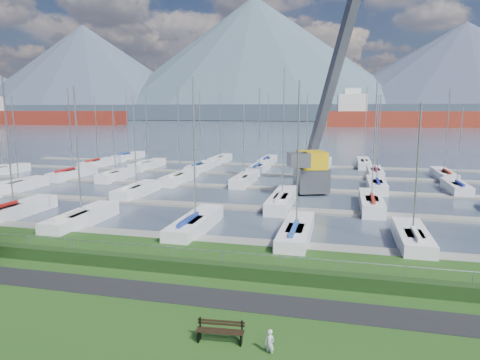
% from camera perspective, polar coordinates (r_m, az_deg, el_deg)
% --- Properties ---
extents(path, '(160.00, 2.00, 0.04)m').
position_cam_1_polar(path, '(21.22, -9.90, -14.59)').
color(path, black).
rests_on(path, grass).
extents(water, '(800.00, 540.00, 0.20)m').
position_cam_1_polar(water, '(280.96, 12.10, 7.41)').
color(water, '#404C5E').
extents(hedge, '(80.00, 0.70, 0.70)m').
position_cam_1_polar(hedge, '(23.31, -7.34, -11.37)').
color(hedge, '#1B3513').
rests_on(hedge, grass).
extents(fence, '(80.00, 0.04, 0.04)m').
position_cam_1_polar(fence, '(23.37, -7.03, -9.09)').
color(fence, '#9A9EA2').
rests_on(fence, grass).
extents(foothill, '(900.00, 80.00, 12.00)m').
position_cam_1_polar(foothill, '(350.81, 12.47, 8.81)').
color(foothill, '#3C4A58').
rests_on(foothill, water).
extents(mountains, '(1190.00, 360.00, 115.00)m').
position_cam_1_polar(mountains, '(427.03, 13.92, 14.30)').
color(mountains, '#475468').
rests_on(mountains, water).
extents(docks, '(90.00, 41.60, 0.25)m').
position_cam_1_polar(docks, '(48.19, 3.92, -1.12)').
color(docks, gray).
rests_on(docks, water).
extents(bench_right, '(1.83, 0.56, 0.85)m').
position_cam_1_polar(bench_right, '(16.92, -2.64, -19.49)').
color(bench_right, black).
rests_on(bench_right, grass).
extents(person, '(0.44, 0.37, 1.03)m').
position_cam_1_polar(person, '(16.22, 3.99, -20.48)').
color(person, silver).
rests_on(person, grass).
extents(crane, '(7.56, 12.98, 22.35)m').
position_cam_1_polar(crane, '(46.80, 10.29, 5.29)').
color(crane, '#5A5D62').
rests_on(crane, water).
extents(cargo_ship_west, '(98.32, 30.58, 21.50)m').
position_cam_1_polar(cargo_ship_west, '(275.89, -25.81, 7.47)').
color(cargo_ship_west, maroon).
rests_on(cargo_ship_west, water).
extents(cargo_ship_mid, '(91.87, 23.32, 21.50)m').
position_cam_1_polar(cargo_ship_mid, '(232.36, 21.43, 7.58)').
color(cargo_ship_mid, maroon).
rests_on(cargo_ship_mid, water).
extents(sailboat_fleet, '(75.84, 49.59, 12.84)m').
position_cam_1_polar(sailboat_fleet, '(49.34, 1.21, 5.65)').
color(sailboat_fleet, white).
rests_on(sailboat_fleet, water).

